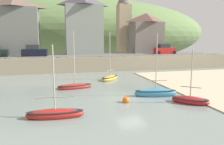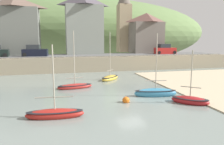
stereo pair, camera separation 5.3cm
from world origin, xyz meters
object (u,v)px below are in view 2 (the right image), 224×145
(waterfront_building_left, at_px, (16,25))
(parked_car_by_wall, at_px, (35,51))
(parked_car_end_of_row, at_px, (165,50))
(sailboat_white_hull, at_px, (55,114))
(waterfront_building_centre, at_px, (84,24))
(sailboat_far_left, at_px, (155,93))
(rowboat_small_beached, at_px, (75,86))
(mooring_buoy, at_px, (126,100))
(waterfront_building_right, at_px, (146,33))
(church_with_spire, at_px, (124,18))
(motorboat_with_cabin, at_px, (110,78))
(sailboat_tall_mast, at_px, (190,100))

(waterfront_building_left, relative_size, parked_car_by_wall, 2.48)
(parked_car_end_of_row, bearing_deg, sailboat_white_hull, -131.26)
(parked_car_by_wall, bearing_deg, waterfront_building_left, 133.63)
(waterfront_building_left, xyz_separation_m, waterfront_building_centre, (12.40, -0.00, 0.53))
(waterfront_building_left, xyz_separation_m, sailboat_far_left, (16.05, -25.45, -7.44))
(parked_car_by_wall, bearing_deg, sailboat_far_left, -52.42)
(waterfront_building_centre, relative_size, rowboat_small_beached, 1.84)
(waterfront_building_left, xyz_separation_m, rowboat_small_beached, (8.93, -20.35, -7.52))
(parked_car_by_wall, height_order, mooring_buoy, parked_car_by_wall)
(waterfront_building_left, relative_size, mooring_buoy, 16.92)
(waterfront_building_right, distance_m, parked_car_end_of_row, 6.05)
(waterfront_building_right, xyz_separation_m, parked_car_end_of_row, (2.15, -4.50, -3.43))
(sailboat_white_hull, distance_m, parked_car_end_of_row, 32.28)
(rowboat_small_beached, bearing_deg, sailboat_far_left, -44.54)
(waterfront_building_left, xyz_separation_m, parked_car_by_wall, (3.41, -4.50, -4.56))
(parked_car_by_wall, bearing_deg, church_with_spire, 31.16)
(waterfront_building_left, height_order, waterfront_building_centre, waterfront_building_centre)
(sailboat_white_hull, relative_size, mooring_buoy, 8.22)
(waterfront_building_centre, height_order, parked_car_end_of_row, waterfront_building_centre)
(motorboat_with_cabin, xyz_separation_m, sailboat_far_left, (2.24, -9.11, 0.06))
(waterfront_building_centre, distance_m, sailboat_far_left, 26.92)
(sailboat_white_hull, height_order, rowboat_small_beached, rowboat_small_beached)
(sailboat_tall_mast, relative_size, parked_car_by_wall, 1.08)
(waterfront_building_right, xyz_separation_m, parked_car_by_wall, (-22.20, -4.50, -3.43))
(rowboat_small_beached, distance_m, mooring_buoy, 7.45)
(waterfront_building_left, relative_size, waterfront_building_centre, 0.91)
(motorboat_with_cabin, bearing_deg, waterfront_building_right, 7.23)
(waterfront_building_right, bearing_deg, mooring_buoy, -115.68)
(sailboat_tall_mast, bearing_deg, parked_car_end_of_row, 108.61)
(waterfront_building_centre, distance_m, motorboat_with_cabin, 18.26)
(waterfront_building_centre, bearing_deg, parked_car_by_wall, -153.41)
(waterfront_building_right, distance_m, sailboat_tall_mast, 30.00)
(sailboat_tall_mast, distance_m, parked_car_by_wall, 27.97)
(church_with_spire, distance_m, parked_car_by_wall, 21.42)
(sailboat_white_hull, xyz_separation_m, parked_car_end_of_row, (20.81, 24.50, 2.94))
(waterfront_building_centre, relative_size, waterfront_building_right, 1.40)
(waterfront_building_left, distance_m, motorboat_with_cabin, 22.67)
(motorboat_with_cabin, bearing_deg, sailboat_far_left, -123.15)
(waterfront_building_right, bearing_deg, sailboat_tall_mast, -105.32)
(church_with_spire, xyz_separation_m, parked_car_by_wall, (-18.48, -8.50, -6.71))
(waterfront_building_centre, xyz_separation_m, sailboat_white_hull, (-5.46, -29.00, -8.04))
(church_with_spire, xyz_separation_m, sailboat_tall_mast, (-4.03, -32.27, -9.65))
(church_with_spire, bearing_deg, sailboat_far_left, -101.22)
(church_with_spire, xyz_separation_m, parked_car_end_of_row, (5.86, -8.50, -6.71))
(waterfront_building_centre, height_order, sailboat_far_left, waterfront_building_centre)
(sailboat_white_hull, bearing_deg, mooring_buoy, 26.02)
(waterfront_building_centre, relative_size, mooring_buoy, 18.59)
(waterfront_building_left, relative_size, church_with_spire, 0.72)
(waterfront_building_left, height_order, sailboat_white_hull, waterfront_building_left)
(motorboat_with_cabin, bearing_deg, sailboat_tall_mast, -118.22)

